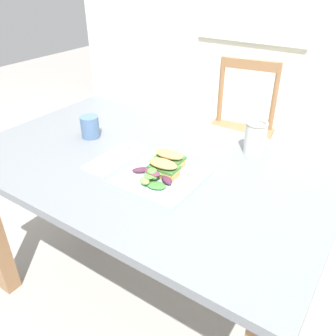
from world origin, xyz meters
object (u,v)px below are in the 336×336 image
fork_on_napkin (119,155)px  mason_jar_iced_tea (255,139)px  chair_wooden_far (238,133)px  dining_table (148,187)px  sandwich_half_front (163,168)px  plate_lunch (161,177)px  sandwich_half_back (169,158)px  cup_extra_side (90,127)px

fork_on_napkin → mason_jar_iced_tea: (0.41, 0.31, 0.05)m
chair_wooden_far → mason_jar_iced_tea: bearing=-63.7°
dining_table → chair_wooden_far: bearing=93.1°
sandwich_half_front → fork_on_napkin: sandwich_half_front is taller
dining_table → sandwich_half_front: 0.21m
chair_wooden_far → fork_on_napkin: chair_wooden_far is taller
dining_table → mason_jar_iced_tea: 0.45m
plate_lunch → sandwich_half_back: bearing=103.1°
sandwich_half_front → sandwich_half_back: 0.07m
plate_lunch → sandwich_half_back: size_ratio=2.40×
plate_lunch → fork_on_napkin: plate_lunch is taller
plate_lunch → mason_jar_iced_tea: 0.40m
sandwich_half_front → fork_on_napkin: (-0.22, 0.03, -0.03)m
sandwich_half_front → mason_jar_iced_tea: 0.39m
cup_extra_side → mason_jar_iced_tea: bearing=22.0°
fork_on_napkin → sandwich_half_front: bearing=-7.9°
plate_lunch → chair_wooden_far: bearing=99.1°
chair_wooden_far → plate_lunch: bearing=-80.9°
sandwich_half_front → chair_wooden_far: bearing=99.3°
sandwich_half_back → cup_extra_side: (-0.41, 0.03, 0.01)m
sandwich_half_back → mason_jar_iced_tea: mason_jar_iced_tea is taller
dining_table → cup_extra_side: cup_extra_side is taller
dining_table → plate_lunch: 0.19m
mason_jar_iced_tea → chair_wooden_far: bearing=116.3°
fork_on_napkin → sandwich_half_back: bearing=9.5°
plate_lunch → sandwich_half_front: bearing=76.4°
sandwich_half_front → cup_extra_side: 0.44m
mason_jar_iced_tea → cup_extra_side: (-0.61, -0.25, -0.01)m
cup_extra_side → chair_wooden_far: bearing=75.4°
plate_lunch → fork_on_napkin: 0.23m
cup_extra_side → dining_table: bearing=-4.3°
dining_table → fork_on_napkin: (-0.10, -0.04, 0.13)m
dining_table → sandwich_half_back: sandwich_half_back is taller
sandwich_half_front → sandwich_half_back: bearing=106.0°
chair_wooden_far → fork_on_napkin: size_ratio=4.70×
sandwich_half_back → dining_table: bearing=177.9°
mason_jar_iced_tea → sandwich_half_front: bearing=-118.5°
dining_table → cup_extra_side: size_ratio=14.88×
dining_table → cup_extra_side: (-0.31, 0.02, 0.17)m
plate_lunch → sandwich_half_back: 0.08m
plate_lunch → sandwich_half_front: (0.00, 0.01, 0.03)m
cup_extra_side → sandwich_half_front: bearing=-12.2°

